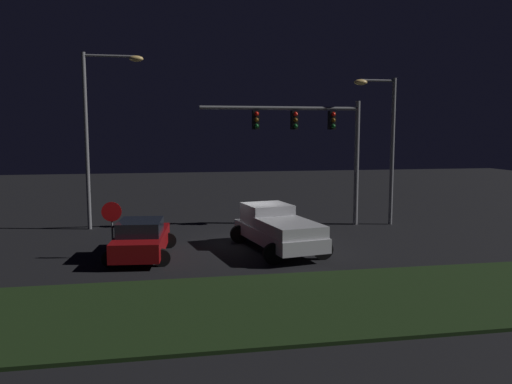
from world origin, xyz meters
The scene contains 8 objects.
ground_plane centered at (0.00, 0.00, 0.00)m, with size 80.00×80.00×0.00m, color black.
grass_median centered at (0.00, -8.38, 0.05)m, with size 25.50×5.76×0.10m, color black.
pickup_truck centered at (0.80, -1.65, 1.00)m, with size 3.55×5.68×1.80m.
car_sedan centered at (-4.69, -1.93, 0.74)m, with size 2.76×4.55×1.51m.
traffic_signal_gantry centered at (3.78, 3.30, 4.90)m, with size 8.32×0.56×6.50m.
street_lamp_left centered at (-6.95, 4.51, 5.50)m, with size 2.98×0.44×8.77m.
street_lamp_right centered at (7.62, 3.05, 4.85)m, with size 2.30×0.44×7.68m.
stop_sign centered at (-5.79, -1.96, 1.56)m, with size 0.76×0.08×2.23m.
Camera 1 is at (-3.78, -21.93, 4.91)m, focal length 35.58 mm.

